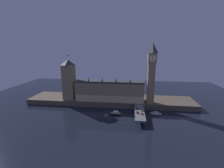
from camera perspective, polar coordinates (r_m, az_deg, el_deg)
name	(u,v)px	position (r m, az deg, el deg)	size (l,w,h in m)	color
ground_plane	(106,114)	(188.86, -2.09, -10.40)	(400.00, 400.00, 0.00)	black
embankment	(111,100)	(223.84, -0.52, -5.76)	(220.00, 42.00, 6.71)	brown
parliament_hall	(110,91)	(209.76, -0.77, -2.36)	(86.31, 17.61, 31.27)	#8E7A56
clock_tower	(152,71)	(200.59, 13.73, 4.39)	(10.21, 10.32, 74.99)	#8E7A56
victoria_tower	(69,80)	(220.14, -14.91, 1.52)	(14.66, 14.66, 58.62)	#8E7A56
bridge	(139,113)	(180.57, 9.63, -10.04)	(10.57, 46.00, 6.48)	slate
car_northbound_lead	(137,109)	(186.24, 8.84, -8.53)	(1.86, 4.59, 1.34)	red
car_northbound_trail	(137,112)	(175.45, 8.95, -9.84)	(1.91, 4.54, 1.60)	black
car_southbound_lead	(142,114)	(173.18, 10.54, -10.25)	(1.99, 4.12, 1.40)	red
car_southbound_trail	(142,110)	(182.13, 10.36, -9.06)	(1.90, 4.08, 1.48)	yellow
pedestrian_mid_walk	(144,112)	(177.60, 11.22, -9.60)	(0.38, 0.38, 1.72)	black
pedestrian_far_rail	(135,107)	(190.75, 8.10, -7.89)	(0.38, 0.38, 1.75)	black
street_lamp_near	(135,113)	(164.47, 8.14, -10.02)	(1.34, 0.60, 6.97)	#2D3333
street_lamp_mid	(144,108)	(178.68, 11.34, -8.25)	(1.34, 0.60, 7.09)	#2D3333
street_lamp_far	(135,103)	(192.15, 7.99, -6.79)	(1.34, 0.60, 6.28)	#2D3333
boat_upstream	(116,113)	(185.36, 1.30, -10.30)	(12.64, 4.85, 4.50)	#28282D
boat_downstream	(156,114)	(192.66, 15.14, -10.00)	(13.40, 5.70, 3.21)	white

